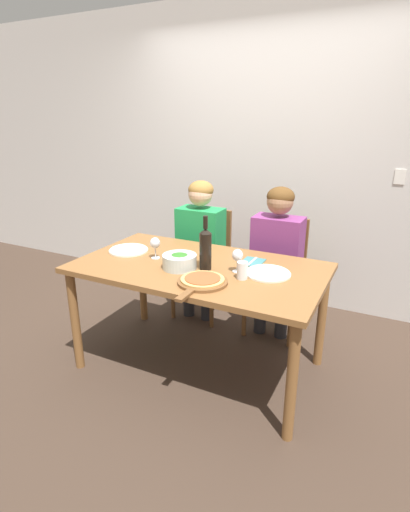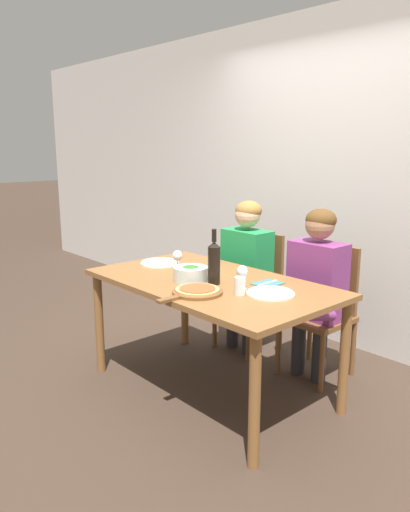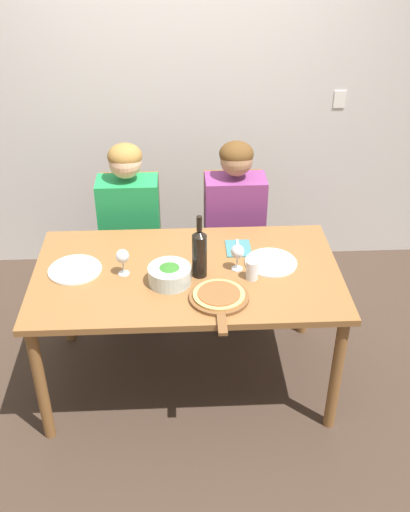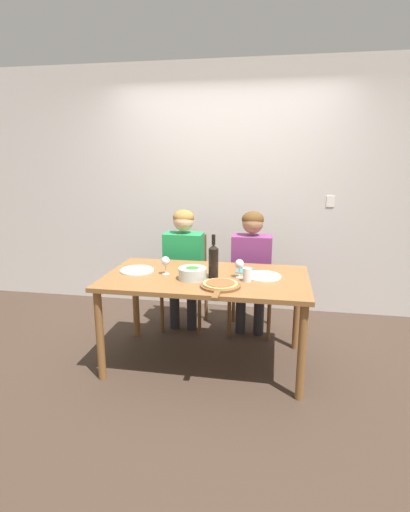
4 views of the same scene
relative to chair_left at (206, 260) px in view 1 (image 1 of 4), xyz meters
name	(u,v)px [view 1 (image 1 of 4)]	position (x,y,z in m)	size (l,w,h in m)	color
ground_plane	(200,364)	(0.35, -0.80, -0.50)	(40.00, 40.00, 0.00)	#3D2D23
back_wall	(269,158)	(0.35, 0.60, 0.85)	(10.00, 0.06, 2.70)	silver
dining_table	(199,277)	(0.35, -0.80, 0.19)	(1.64, 0.92, 0.77)	brown
chair_left	(206,260)	(0.00, 0.00, 0.00)	(0.42, 0.42, 0.93)	brown
chair_right	(279,272)	(0.67, 0.00, 0.00)	(0.42, 0.42, 0.93)	brown
person_woman	(200,238)	(0.00, -0.11, 0.23)	(0.47, 0.51, 1.21)	#28282D
person_man	(276,249)	(0.67, -0.11, 0.23)	(0.47, 0.51, 1.21)	#28282D
wine_bottle	(205,248)	(0.42, -0.84, 0.42)	(0.08, 0.08, 0.35)	black
broccoli_bowl	(180,261)	(0.26, -0.90, 0.32)	(0.22, 0.22, 0.10)	silver
dinner_plate_left	(129,250)	(-0.25, -0.77, 0.29)	(0.28, 0.28, 0.02)	silver
dinner_plate_right	(268,273)	(0.81, -0.75, 0.29)	(0.28, 0.28, 0.02)	silver
pizza_on_board	(202,281)	(0.51, -1.07, 0.29)	(0.30, 0.44, 0.04)	brown
wine_glass_left	(155,244)	(0.02, -0.81, 0.38)	(0.07, 0.07, 0.15)	silver
wine_glass_right	(237,256)	(0.62, -0.80, 0.38)	(0.07, 0.07, 0.15)	silver
water_tumbler	(242,270)	(0.69, -0.89, 0.33)	(0.07, 0.07, 0.11)	silver
fork_on_napkin	(252,262)	(0.65, -0.59, 0.28)	(0.14, 0.18, 0.01)	#387075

